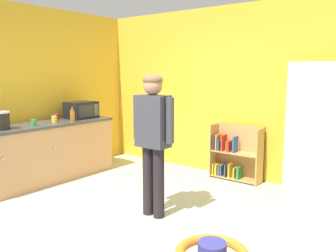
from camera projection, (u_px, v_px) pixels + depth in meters
The scene contains 14 objects.
ground_plane at pixel (140, 224), 3.86m from camera, with size 12.00×12.00×0.00m, color #B9C0A9.
back_wall at pixel (237, 93), 5.48m from camera, with size 5.20×0.06×2.70m, color gold.
left_side_wall at pixel (54, 91), 5.86m from camera, with size 0.06×2.99×2.70m, color gold.
kitchen_counter at pixel (42, 153), 5.30m from camera, with size 0.65×2.35×0.90m.
refrigerator at pixel (325, 141), 3.95m from camera, with size 0.73×0.68×1.78m.
bookshelf at pixel (234, 156), 5.44m from camera, with size 0.80×0.28×0.85m.
standing_person at pixel (153, 132), 3.94m from camera, with size 0.57×0.23×1.65m.
microwave at pixel (81, 110), 5.83m from camera, with size 0.37×0.48×0.28m.
crock_pot at pixel (0, 121), 4.68m from camera, with size 0.26×0.26×0.27m.
amber_bottle at pixel (72, 115), 5.42m from camera, with size 0.07×0.07×0.25m.
yellow_cup at pixel (54, 119), 5.35m from camera, with size 0.08×0.08×0.10m, color yellow.
green_cup at pixel (33, 123), 4.99m from camera, with size 0.08×0.08×0.10m, color green.
teal_cup at pixel (54, 118), 5.46m from camera, with size 0.08×0.08×0.10m, color teal.
red_cup at pixel (57, 117), 5.69m from camera, with size 0.08×0.08×0.10m, color red.
Camera 1 is at (2.46, -2.71, 1.67)m, focal length 37.16 mm.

